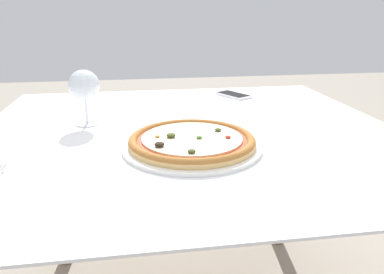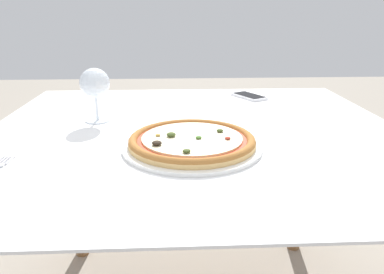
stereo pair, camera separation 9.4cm
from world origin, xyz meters
name	(u,v)px [view 1 (the left image)]	position (x,y,z in m)	size (l,w,h in m)	color
dining_table	(189,156)	(0.00, 0.00, 0.66)	(1.22, 1.13, 0.75)	brown
pizza_plate	(192,142)	(-0.02, -0.15, 0.77)	(0.35, 0.35, 0.04)	white
wine_glass_far_left	(84,86)	(-0.30, 0.10, 0.87)	(0.09, 0.09, 0.17)	silver
cell_phone	(233,95)	(0.24, 0.40, 0.75)	(0.13, 0.16, 0.01)	white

